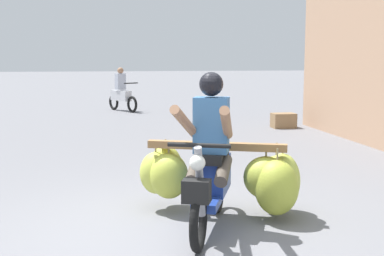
{
  "coord_description": "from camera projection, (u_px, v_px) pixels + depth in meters",
  "views": [
    {
      "loc": [
        -0.62,
        -4.74,
        1.72
      ],
      "look_at": [
        0.43,
        1.19,
        0.9
      ],
      "focal_mm": 48.54,
      "sensor_mm": 36.0,
      "label": 1
    }
  ],
  "objects": [
    {
      "name": "motorbike_distant_ahead_left",
      "position": [
        121.0,
        93.0,
        16.65
      ],
      "size": [
        0.91,
        1.45,
        1.4
      ],
      "color": "black",
      "rests_on": "ground"
    },
    {
      "name": "motorbike_main_loaded",
      "position": [
        228.0,
        174.0,
        5.52
      ],
      "size": [
        1.81,
        1.98,
        1.58
      ],
      "color": "black",
      "rests_on": "ground"
    },
    {
      "name": "ground_plane",
      "position": [
        169.0,
        239.0,
        4.96
      ],
      "size": [
        120.0,
        120.0,
        0.0
      ],
      "primitive_type": "plane",
      "color": "slate"
    },
    {
      "name": "produce_crate",
      "position": [
        283.0,
        121.0,
        12.72
      ],
      "size": [
        0.56,
        0.4,
        0.36
      ],
      "primitive_type": "cube",
      "color": "olive",
      "rests_on": "ground"
    }
  ]
}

